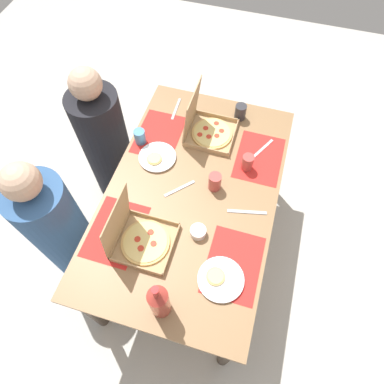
% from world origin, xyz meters
% --- Properties ---
extents(ground_plane, '(6.00, 6.00, 0.00)m').
position_xyz_m(ground_plane, '(0.00, 0.00, 0.00)').
color(ground_plane, beige).
extents(dining_table, '(1.50, 0.92, 0.74)m').
position_xyz_m(dining_table, '(0.00, 0.00, 0.63)').
color(dining_table, '#3F3328').
rests_on(dining_table, ground_plane).
extents(placemat_near_left, '(0.36, 0.26, 0.00)m').
position_xyz_m(placemat_near_left, '(-0.34, -0.31, 0.74)').
color(placemat_near_left, red).
rests_on(placemat_near_left, dining_table).
extents(placemat_near_right, '(0.36, 0.26, 0.00)m').
position_xyz_m(placemat_near_right, '(0.34, -0.31, 0.74)').
color(placemat_near_right, red).
rests_on(placemat_near_right, dining_table).
extents(placemat_far_left, '(0.36, 0.26, 0.00)m').
position_xyz_m(placemat_far_left, '(-0.34, 0.31, 0.74)').
color(placemat_far_left, red).
rests_on(placemat_far_left, dining_table).
extents(placemat_far_right, '(0.36, 0.26, 0.00)m').
position_xyz_m(placemat_far_right, '(0.34, 0.31, 0.74)').
color(placemat_far_right, red).
rests_on(placemat_far_right, dining_table).
extents(pizza_box_edge_far, '(0.28, 0.28, 0.32)m').
position_xyz_m(pizza_box_edge_far, '(0.43, 0.03, 0.79)').
color(pizza_box_edge_far, tan).
rests_on(pizza_box_edge_far, dining_table).
extents(pizza_box_center, '(0.28, 0.28, 0.31)m').
position_xyz_m(pizza_box_center, '(-0.35, 0.17, 0.79)').
color(pizza_box_center, tan).
rests_on(pizza_box_center, dining_table).
extents(plate_near_left, '(0.22, 0.22, 0.03)m').
position_xyz_m(plate_near_left, '(0.16, 0.26, 0.75)').
color(plate_near_left, white).
rests_on(plate_near_left, dining_table).
extents(plate_middle, '(0.22, 0.22, 0.03)m').
position_xyz_m(plate_middle, '(-0.43, -0.27, 0.75)').
color(plate_middle, white).
rests_on(plate_middle, dining_table).
extents(soda_bottle, '(0.09, 0.09, 0.32)m').
position_xyz_m(soda_bottle, '(-0.63, -0.04, 0.87)').
color(soda_bottle, '#B2382D').
rests_on(soda_bottle, dining_table).
extents(cup_clear_left, '(0.07, 0.07, 0.10)m').
position_xyz_m(cup_clear_left, '(0.61, -0.13, 0.79)').
color(cup_clear_left, '#333338').
rests_on(cup_clear_left, dining_table).
extents(cup_red, '(0.07, 0.07, 0.10)m').
position_xyz_m(cup_red, '(0.25, -0.25, 0.79)').
color(cup_red, '#BF4742').
rests_on(cup_red, dining_table).
extents(cup_spare, '(0.07, 0.07, 0.11)m').
position_xyz_m(cup_spare, '(0.07, -0.11, 0.79)').
color(cup_spare, '#BF4742').
rests_on(cup_spare, dining_table).
extents(cup_dark, '(0.07, 0.07, 0.09)m').
position_xyz_m(cup_dark, '(0.25, 0.40, 0.79)').
color(cup_dark, teal).
rests_on(cup_dark, dining_table).
extents(condiment_bowl, '(0.08, 0.08, 0.05)m').
position_xyz_m(condiment_bowl, '(-0.23, -0.10, 0.76)').
color(condiment_bowl, white).
rests_on(condiment_bowl, dining_table).
extents(fork_by_near_right, '(0.19, 0.02, 0.00)m').
position_xyz_m(fork_by_near_right, '(0.57, 0.28, 0.74)').
color(fork_by_near_right, '#B7B7BC').
rests_on(fork_by_near_right, dining_table).
extents(fork_by_near_left, '(0.15, 0.14, 0.00)m').
position_xyz_m(fork_by_near_left, '(-0.00, 0.07, 0.74)').
color(fork_by_near_left, '#B7B7BC').
rests_on(fork_by_near_left, dining_table).
extents(knife_by_far_left, '(0.06, 0.21, 0.00)m').
position_xyz_m(knife_by_far_left, '(-0.04, -0.32, 0.74)').
color(knife_by_far_left, '#B7B7BC').
rests_on(knife_by_far_left, dining_table).
extents(fork_by_far_right, '(0.18, 0.10, 0.00)m').
position_xyz_m(fork_by_far_right, '(0.41, -0.32, 0.74)').
color(fork_by_far_right, '#B7B7BC').
rests_on(fork_by_far_right, dining_table).
extents(diner_left_seat, '(0.32, 0.32, 1.13)m').
position_xyz_m(diner_left_seat, '(-0.34, 0.72, 0.50)').
color(diner_left_seat, '#33598C').
rests_on(diner_left_seat, ground_plane).
extents(diner_right_seat, '(0.32, 0.32, 1.13)m').
position_xyz_m(diner_right_seat, '(0.34, 0.72, 0.50)').
color(diner_right_seat, black).
rests_on(diner_right_seat, ground_plane).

